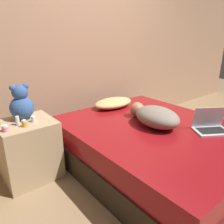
% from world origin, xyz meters
% --- Properties ---
extents(ground_plane, '(12.00, 12.00, 0.00)m').
position_xyz_m(ground_plane, '(0.00, 0.00, 0.00)').
color(ground_plane, '#937551').
extents(wall_back, '(8.00, 0.06, 2.60)m').
position_xyz_m(wall_back, '(0.00, 1.29, 1.30)').
color(wall_back, tan).
rests_on(wall_back, ground_plane).
extents(bed, '(1.64, 2.02, 0.50)m').
position_xyz_m(bed, '(0.00, 0.00, 0.25)').
color(bed, '#2D2319').
rests_on(bed, ground_plane).
extents(nightstand, '(0.53, 0.50, 0.62)m').
position_xyz_m(nightstand, '(-1.15, 0.69, 0.31)').
color(nightstand, tan).
rests_on(nightstand, ground_plane).
extents(pillow, '(0.57, 0.34, 0.12)m').
position_xyz_m(pillow, '(0.06, 0.80, 0.56)').
color(pillow, tan).
rests_on(pillow, bed).
extents(person_lying, '(0.46, 0.72, 0.21)m').
position_xyz_m(person_lying, '(0.02, 0.04, 0.60)').
color(person_lying, gray).
rests_on(person_lying, bed).
extents(laptop, '(0.41, 0.38, 0.24)m').
position_xyz_m(laptop, '(0.34, -0.43, 0.55)').
color(laptop, silver).
rests_on(laptop, bed).
extents(teddy_bear, '(0.23, 0.23, 0.36)m').
position_xyz_m(teddy_bear, '(-1.13, 0.79, 0.78)').
color(teddy_bear, '#335693').
rests_on(teddy_bear, nightstand).
extents(bottle_pink, '(0.05, 0.05, 0.06)m').
position_xyz_m(bottle_pink, '(-1.35, 0.57, 0.65)').
color(bottle_pink, pink).
rests_on(bottle_pink, nightstand).
extents(bottle_white, '(0.04, 0.04, 0.09)m').
position_xyz_m(bottle_white, '(-1.22, 0.65, 0.66)').
color(bottle_white, white).
rests_on(bottle_white, nightstand).
extents(bottle_orange, '(0.05, 0.05, 0.07)m').
position_xyz_m(bottle_orange, '(-1.19, 0.57, 0.65)').
color(bottle_orange, orange).
rests_on(bottle_orange, nightstand).
extents(bottle_clear, '(0.04, 0.04, 0.06)m').
position_xyz_m(bottle_clear, '(-1.08, 0.64, 0.65)').
color(bottle_clear, silver).
rests_on(bottle_clear, nightstand).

